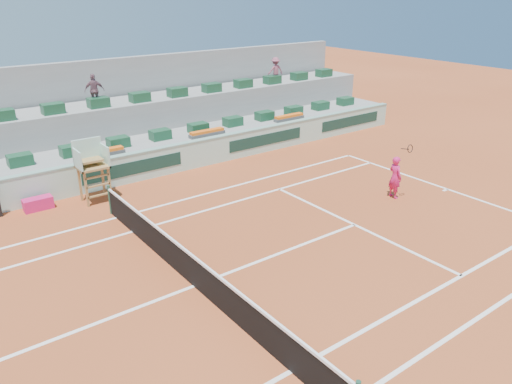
% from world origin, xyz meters
% --- Properties ---
extents(ground, '(90.00, 90.00, 0.00)m').
position_xyz_m(ground, '(0.00, 0.00, 0.00)').
color(ground, '#99401D').
rests_on(ground, ground).
extents(seating_tier_lower, '(36.00, 4.00, 1.20)m').
position_xyz_m(seating_tier_lower, '(0.00, 10.70, 0.60)').
color(seating_tier_lower, gray).
rests_on(seating_tier_lower, ground).
extents(seating_tier_upper, '(36.00, 2.40, 2.60)m').
position_xyz_m(seating_tier_upper, '(0.00, 12.30, 1.30)').
color(seating_tier_upper, gray).
rests_on(seating_tier_upper, ground).
extents(stadium_back_wall, '(36.00, 0.40, 4.40)m').
position_xyz_m(stadium_back_wall, '(0.00, 13.90, 2.20)').
color(stadium_back_wall, gray).
rests_on(stadium_back_wall, ground).
extents(player_bag, '(1.03, 0.46, 0.46)m').
position_xyz_m(player_bag, '(-2.01, 7.91, 0.23)').
color(player_bag, '#D91C66').
rests_on(player_bag, ground).
extents(spectator_mid, '(0.93, 0.59, 1.47)m').
position_xyz_m(spectator_mid, '(1.95, 11.88, 3.34)').
color(spectator_mid, '#754E5A').
rests_on(spectator_mid, seating_tier_upper).
extents(spectator_right, '(0.98, 0.65, 1.42)m').
position_xyz_m(spectator_right, '(12.27, 11.75, 3.31)').
color(spectator_right, '#92495C').
rests_on(spectator_right, seating_tier_upper).
extents(court_lines, '(23.89, 11.09, 0.01)m').
position_xyz_m(court_lines, '(0.00, 0.00, 0.01)').
color(court_lines, white).
rests_on(court_lines, ground).
extents(tennis_net, '(0.10, 11.97, 1.10)m').
position_xyz_m(tennis_net, '(0.00, 0.00, 0.53)').
color(tennis_net, black).
rests_on(tennis_net, ground).
extents(advertising_hoarding, '(36.00, 0.34, 1.26)m').
position_xyz_m(advertising_hoarding, '(0.02, 8.50, 0.63)').
color(advertising_hoarding, '#AAD7C3').
rests_on(advertising_hoarding, ground).
extents(umpire_chair, '(1.10, 0.90, 2.40)m').
position_xyz_m(umpire_chair, '(0.00, 7.50, 1.54)').
color(umpire_chair, olive).
rests_on(umpire_chair, ground).
extents(seat_row_lower, '(32.90, 0.60, 0.44)m').
position_xyz_m(seat_row_lower, '(0.00, 9.80, 1.42)').
color(seat_row_lower, '#17462A').
rests_on(seat_row_lower, seating_tier_lower).
extents(seat_row_upper, '(32.90, 0.60, 0.44)m').
position_xyz_m(seat_row_upper, '(0.00, 11.70, 2.82)').
color(seat_row_upper, '#17462A').
rests_on(seat_row_upper, seating_tier_upper).
extents(flower_planters, '(26.80, 0.36, 0.28)m').
position_xyz_m(flower_planters, '(-1.50, 9.00, 1.33)').
color(flower_planters, '#4E4E4E').
rests_on(flower_planters, seating_tier_lower).
extents(tennis_player, '(0.48, 0.89, 2.28)m').
position_xyz_m(tennis_player, '(9.45, 0.81, 0.84)').
color(tennis_player, '#D91C66').
rests_on(tennis_player, ground).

